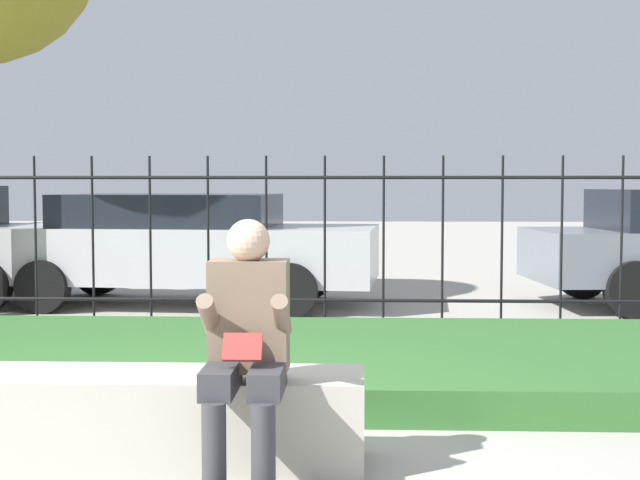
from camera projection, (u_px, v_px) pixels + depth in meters
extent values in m
plane|color=#A8A399|center=(138.00, 465.00, 4.60)|extent=(60.00, 60.00, 0.00)
cube|color=#B7B2A3|center=(64.00, 418.00, 4.60)|extent=(3.10, 0.54, 0.48)
cube|color=gray|center=(64.00, 456.00, 4.61)|extent=(2.98, 0.50, 0.08)
cylinder|color=#38383D|center=(214.00, 446.00, 3.95)|extent=(0.11, 0.11, 0.39)
cube|color=#38383D|center=(221.00, 379.00, 4.15)|extent=(0.15, 0.42, 0.13)
cylinder|color=#38383D|center=(263.00, 447.00, 3.94)|extent=(0.11, 0.11, 0.39)
cube|color=#38383D|center=(268.00, 379.00, 4.14)|extent=(0.15, 0.42, 0.13)
cube|color=#7A6651|center=(249.00, 315.00, 4.33)|extent=(0.38, 0.24, 0.54)
sphere|color=#DBB293|center=(248.00, 241.00, 4.29)|extent=(0.21, 0.21, 0.21)
cylinder|color=#7A6651|center=(209.00, 316.00, 4.18)|extent=(0.08, 0.29, 0.24)
cylinder|color=#7A6651|center=(281.00, 316.00, 4.17)|extent=(0.08, 0.29, 0.24)
cube|color=#B2332D|center=(243.00, 347.00, 4.08)|extent=(0.18, 0.09, 0.13)
cube|color=#33662D|center=(206.00, 360.00, 6.72)|extent=(10.90, 2.86, 0.24)
cylinder|color=black|center=(238.00, 300.00, 8.50)|extent=(8.90, 0.03, 0.03)
cylinder|color=black|center=(237.00, 178.00, 8.43)|extent=(8.90, 0.03, 0.03)
cylinder|color=black|center=(36.00, 246.00, 8.54)|extent=(0.02, 0.02, 1.72)
cylinder|color=black|center=(93.00, 246.00, 8.52)|extent=(0.02, 0.02, 1.72)
cylinder|color=black|center=(150.00, 246.00, 8.50)|extent=(0.02, 0.02, 1.72)
cylinder|color=black|center=(208.00, 246.00, 8.48)|extent=(0.02, 0.02, 1.72)
cylinder|color=black|center=(266.00, 246.00, 8.46)|extent=(0.02, 0.02, 1.72)
cylinder|color=black|center=(325.00, 246.00, 8.44)|extent=(0.02, 0.02, 1.72)
cylinder|color=black|center=(384.00, 247.00, 8.41)|extent=(0.02, 0.02, 1.72)
cylinder|color=black|center=(443.00, 247.00, 8.39)|extent=(0.02, 0.02, 1.72)
cylinder|color=black|center=(502.00, 247.00, 8.37)|extent=(0.02, 0.02, 1.72)
cylinder|color=black|center=(561.00, 247.00, 8.35)|extent=(0.02, 0.02, 1.72)
cylinder|color=black|center=(621.00, 247.00, 8.33)|extent=(0.02, 0.02, 1.72)
cube|color=#B7B7BC|center=(185.00, 253.00, 10.62)|extent=(4.66, 2.09, 0.65)
cube|color=black|center=(170.00, 210.00, 10.61)|extent=(2.61, 1.72, 0.38)
cylinder|color=black|center=(291.00, 290.00, 9.64)|extent=(0.61, 0.25, 0.60)
cylinder|color=black|center=(311.00, 274.00, 11.31)|extent=(0.61, 0.25, 0.60)
cylinder|color=black|center=(43.00, 287.00, 9.97)|extent=(0.61, 0.25, 0.60)
cylinder|color=black|center=(98.00, 272.00, 11.65)|extent=(0.61, 0.25, 0.60)
cylinder|color=black|center=(36.00, 271.00, 11.73)|extent=(0.61, 0.20, 0.60)
cylinder|color=black|center=(634.00, 289.00, 9.60)|extent=(0.64, 0.25, 0.63)
cylinder|color=black|center=(582.00, 274.00, 11.26)|extent=(0.64, 0.25, 0.63)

